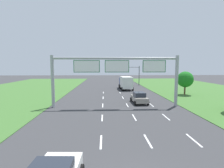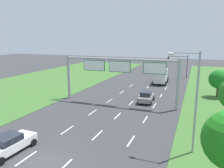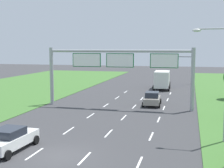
% 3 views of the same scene
% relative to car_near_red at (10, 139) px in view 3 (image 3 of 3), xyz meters
% --- Properties ---
extents(ground_plane, '(200.00, 200.00, 0.00)m').
position_rel_car_near_red_xyz_m(ground_plane, '(3.69, -0.24, -0.80)').
color(ground_plane, '#38383A').
extents(lane_dashes_inner_left, '(0.14, 50.40, 0.01)m').
position_rel_car_near_red_xyz_m(lane_dashes_inner_left, '(1.94, 5.76, -0.80)').
color(lane_dashes_inner_left, white).
rests_on(lane_dashes_inner_left, ground_plane).
extents(lane_dashes_inner_right, '(0.14, 50.40, 0.01)m').
position_rel_car_near_red_xyz_m(lane_dashes_inner_right, '(5.44, 5.76, -0.80)').
color(lane_dashes_inner_right, white).
rests_on(lane_dashes_inner_right, ground_plane).
extents(lane_dashes_slip, '(0.14, 50.40, 0.01)m').
position_rel_car_near_red_xyz_m(lane_dashes_slip, '(8.94, 5.76, -0.80)').
color(lane_dashes_slip, white).
rests_on(lane_dashes_slip, ground_plane).
extents(car_near_red, '(2.33, 4.58, 1.58)m').
position_rel_car_near_red_xyz_m(car_near_red, '(0.00, 0.00, 0.00)').
color(car_near_red, white).
rests_on(car_near_red, ground_plane).
extents(car_lead_silver, '(2.27, 4.11, 1.66)m').
position_rel_car_near_red_xyz_m(car_lead_silver, '(7.41, 19.04, 0.03)').
color(car_lead_silver, gray).
rests_on(car_lead_silver, ground_plane).
extents(box_truck, '(2.86, 7.31, 3.08)m').
position_rel_car_near_red_xyz_m(box_truck, '(7.23, 34.79, 0.87)').
color(box_truck, navy).
rests_on(box_truck, ground_plane).
extents(sign_gantry, '(17.24, 0.44, 7.00)m').
position_rel_car_near_red_xyz_m(sign_gantry, '(3.81, 16.83, 4.17)').
color(sign_gantry, '#9EA0A5').
rests_on(sign_gantry, ground_plane).
extents(traffic_light_mast, '(4.76, 0.49, 5.60)m').
position_rel_car_near_red_xyz_m(traffic_light_mast, '(10.15, 42.88, 3.07)').
color(traffic_light_mast, '#47494F').
rests_on(traffic_light_mast, ground_plane).
extents(street_lamp, '(2.61, 0.32, 8.50)m').
position_rel_car_near_red_xyz_m(street_lamp, '(14.00, 5.55, 4.28)').
color(street_lamp, '#9EA0A5').
rests_on(street_lamp, ground_plane).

